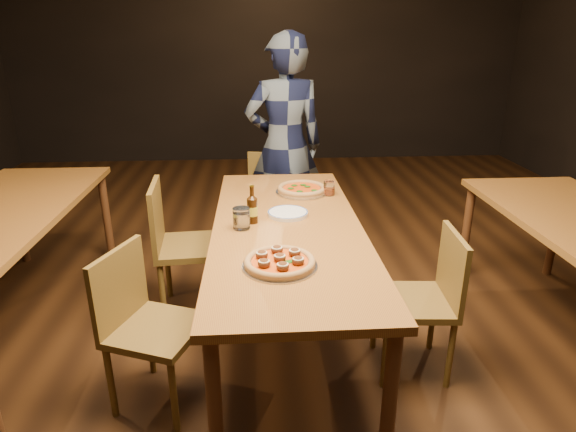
{
  "coord_description": "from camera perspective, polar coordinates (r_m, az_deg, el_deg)",
  "views": [
    {
      "loc": [
        -0.16,
        -2.41,
        1.72
      ],
      "look_at": [
        0.0,
        -0.05,
        0.82
      ],
      "focal_mm": 30.0,
      "sensor_mm": 36.0,
      "label": 1
    }
  ],
  "objects": [
    {
      "name": "table_main",
      "position": [
        2.63,
        -0.07,
        -2.5
      ],
      "size": [
        0.8,
        2.0,
        0.75
      ],
      "color": "brown",
      "rests_on": "ground"
    },
    {
      "name": "diner",
      "position": [
        3.89,
        -0.4,
        8.25
      ],
      "size": [
        0.7,
        0.52,
        1.75
      ],
      "primitive_type": "imported",
      "rotation": [
        0.0,
        0.0,
        3.31
      ],
      "color": "black",
      "rests_on": "ground"
    },
    {
      "name": "amber_glass",
      "position": [
        3.09,
        4.9,
        3.31
      ],
      "size": [
        0.07,
        0.07,
        0.09
      ],
      "primitive_type": "cylinder",
      "color": "#A03E12",
      "rests_on": "table_main"
    },
    {
      "name": "beer_bottle",
      "position": [
        2.61,
        -4.25,
        0.73
      ],
      "size": [
        0.06,
        0.06,
        0.21
      ],
      "rotation": [
        0.0,
        0.0,
        0.12
      ],
      "color": "black",
      "rests_on": "table_main"
    },
    {
      "name": "pizza_meatball",
      "position": [
        2.14,
        -0.99,
        -5.43
      ],
      "size": [
        0.34,
        0.34,
        0.06
      ],
      "rotation": [
        0.0,
        0.0,
        0.36
      ],
      "color": "#B7B7BF",
      "rests_on": "table_main"
    },
    {
      "name": "water_glass",
      "position": [
        2.55,
        -5.54,
        -0.28
      ],
      "size": [
        0.09,
        0.09,
        0.11
      ],
      "primitive_type": "cylinder",
      "color": "white",
      "rests_on": "table_main"
    },
    {
      "name": "chair_end",
      "position": [
        3.87,
        -2.32,
        1.28
      ],
      "size": [
        0.47,
        0.47,
        0.85
      ],
      "primitive_type": null,
      "rotation": [
        0.0,
        0.0,
        -0.2
      ],
      "color": "brown",
      "rests_on": "ground"
    },
    {
      "name": "chair_main_sw",
      "position": [
        3.13,
        -11.39,
        -3.43
      ],
      "size": [
        0.46,
        0.46,
        0.91
      ],
      "primitive_type": null,
      "rotation": [
        0.0,
        0.0,
        1.65
      ],
      "color": "brown",
      "rests_on": "ground"
    },
    {
      "name": "chair_main_nw",
      "position": [
        2.41,
        -15.31,
        -12.71
      ],
      "size": [
        0.5,
        0.5,
        0.83
      ],
      "primitive_type": null,
      "rotation": [
        0.0,
        0.0,
        1.2
      ],
      "color": "brown",
      "rests_on": "ground"
    },
    {
      "name": "plate_stack",
      "position": [
        2.74,
        -0.02,
        0.32
      ],
      "size": [
        0.23,
        0.23,
        0.02
      ],
      "primitive_type": "cylinder",
      "color": "white",
      "rests_on": "table_main"
    },
    {
      "name": "pizza_margherita",
      "position": [
        3.13,
        1.65,
        3.2
      ],
      "size": [
        0.34,
        0.34,
        0.04
      ],
      "rotation": [
        0.0,
        0.0,
        0.27
      ],
      "color": "#B7B7BF",
      "rests_on": "table_main"
    },
    {
      "name": "ground",
      "position": [
        2.97,
        -0.07,
        -14.63
      ],
      "size": [
        9.0,
        9.0,
        0.0
      ],
      "primitive_type": "plane",
      "color": "black"
    },
    {
      "name": "room_shell",
      "position": [
        2.42,
        -0.09,
        24.05
      ],
      "size": [
        9.0,
        9.0,
        9.0
      ],
      "color": "black",
      "rests_on": "ground"
    },
    {
      "name": "chair_main_e",
      "position": [
        2.64,
        14.7,
        -9.63
      ],
      "size": [
        0.41,
        0.41,
        0.83
      ],
      "primitive_type": null,
      "rotation": [
        0.0,
        0.0,
        -1.64
      ],
      "color": "brown",
      "rests_on": "ground"
    }
  ]
}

